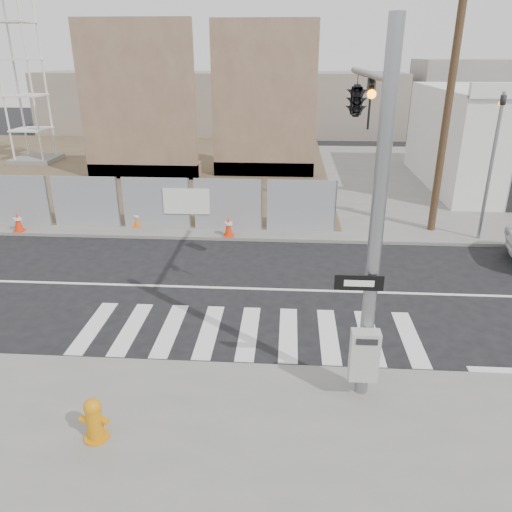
# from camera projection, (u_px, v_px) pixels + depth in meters

# --- Properties ---
(ground) EXTENTS (100.00, 100.00, 0.00)m
(ground) POSITION_uv_depth(u_px,v_px,m) (255.00, 289.00, 14.85)
(ground) COLOR black
(ground) RESTS_ON ground
(sidewalk_far) EXTENTS (50.00, 20.00, 0.12)m
(sidewalk_far) POSITION_uv_depth(u_px,v_px,m) (273.00, 177.00, 27.74)
(sidewalk_far) COLOR slate
(sidewalk_far) RESTS_ON ground
(signal_pole) EXTENTS (0.96, 5.87, 7.00)m
(signal_pole) POSITION_uv_depth(u_px,v_px,m) (362.00, 138.00, 10.99)
(signal_pole) COLOR gray
(signal_pole) RESTS_ON sidewalk_near
(far_signal_pole) EXTENTS (0.16, 0.20, 5.60)m
(far_signal_pole) POSITION_uv_depth(u_px,v_px,m) (494.00, 147.00, 17.27)
(far_signal_pole) COLOR gray
(far_signal_pole) RESTS_ON sidewalk_far
(chain_link_fence) EXTENTS (24.60, 0.04, 2.00)m
(chain_link_fence) POSITION_uv_depth(u_px,v_px,m) (11.00, 200.00, 19.66)
(chain_link_fence) COLOR gray
(chain_link_fence) RESTS_ON sidewalk_far
(concrete_wall_left) EXTENTS (6.00, 1.30, 8.00)m
(concrete_wall_left) POSITION_uv_depth(u_px,v_px,m) (139.00, 117.00, 26.08)
(concrete_wall_left) COLOR brown
(concrete_wall_left) RESTS_ON sidewalk_far
(concrete_wall_right) EXTENTS (5.50, 1.30, 8.00)m
(concrete_wall_right) POSITION_uv_depth(u_px,v_px,m) (264.00, 116.00, 26.59)
(concrete_wall_right) COLOR brown
(concrete_wall_right) RESTS_ON sidewalk_far
(crane_tower) EXTENTS (2.60, 2.60, 18.15)m
(crane_tower) POSITION_uv_depth(u_px,v_px,m) (10.00, 4.00, 28.05)
(crane_tower) COLOR slate
(crane_tower) RESTS_ON sidewalk_far
(utility_pole_right) EXTENTS (1.60, 0.28, 10.00)m
(utility_pole_right) POSITION_uv_depth(u_px,v_px,m) (450.00, 93.00, 17.54)
(utility_pole_right) COLOR #4B3623
(utility_pole_right) RESTS_ON sidewalk_far
(fire_hydrant) EXTENTS (0.57, 0.57, 0.84)m
(fire_hydrant) POSITION_uv_depth(u_px,v_px,m) (94.00, 419.00, 8.80)
(fire_hydrant) COLOR #CB7B0B
(fire_hydrant) RESTS_ON sidewalk_near
(traffic_cone_b) EXTENTS (0.41, 0.41, 0.76)m
(traffic_cone_b) POSITION_uv_depth(u_px,v_px,m) (18.00, 222.00, 19.14)
(traffic_cone_b) COLOR red
(traffic_cone_b) RESTS_ON sidewalk_far
(traffic_cone_c) EXTENTS (0.41, 0.41, 0.69)m
(traffic_cone_c) POSITION_uv_depth(u_px,v_px,m) (137.00, 218.00, 19.66)
(traffic_cone_c) COLOR orange
(traffic_cone_c) RESTS_ON sidewalk_far
(traffic_cone_d) EXTENTS (0.41, 0.41, 0.76)m
(traffic_cone_d) POSITION_uv_depth(u_px,v_px,m) (229.00, 227.00, 18.64)
(traffic_cone_d) COLOR red
(traffic_cone_d) RESTS_ON sidewalk_far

